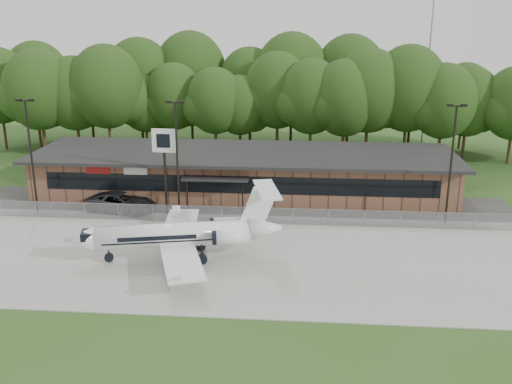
# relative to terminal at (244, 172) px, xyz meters

# --- Properties ---
(ground) EXTENTS (160.00, 160.00, 0.00)m
(ground) POSITION_rel_terminal_xyz_m (0.00, -23.94, -2.18)
(ground) COLOR #2A4B1A
(ground) RESTS_ON ground
(apron) EXTENTS (64.00, 18.00, 0.08)m
(apron) POSITION_rel_terminal_xyz_m (0.00, -15.94, -2.14)
(apron) COLOR #9E9B93
(apron) RESTS_ON ground
(parking_lot) EXTENTS (50.00, 9.00, 0.06)m
(parking_lot) POSITION_rel_terminal_xyz_m (0.00, -4.44, -2.15)
(parking_lot) COLOR #383835
(parking_lot) RESTS_ON ground
(terminal) EXTENTS (41.00, 11.65, 4.30)m
(terminal) POSITION_rel_terminal_xyz_m (0.00, 0.00, 0.00)
(terminal) COLOR brown
(terminal) RESTS_ON ground
(fence) EXTENTS (46.00, 0.04, 1.52)m
(fence) POSITION_rel_terminal_xyz_m (0.00, -8.94, -1.40)
(fence) COLOR gray
(fence) RESTS_ON ground
(treeline) EXTENTS (72.00, 12.00, 15.00)m
(treeline) POSITION_rel_terminal_xyz_m (0.00, 18.06, 5.32)
(treeline) COLOR #163410
(treeline) RESTS_ON ground
(radio_mast) EXTENTS (0.20, 0.20, 25.00)m
(radio_mast) POSITION_rel_terminal_xyz_m (22.00, 24.06, 10.32)
(radio_mast) COLOR gray
(radio_mast) RESTS_ON ground
(light_pole_left) EXTENTS (1.55, 0.30, 10.23)m
(light_pole_left) POSITION_rel_terminal_xyz_m (-18.00, -7.44, 3.80)
(light_pole_left) COLOR black
(light_pole_left) RESTS_ON ground
(light_pole_mid) EXTENTS (1.55, 0.30, 10.23)m
(light_pole_mid) POSITION_rel_terminal_xyz_m (-5.00, -7.44, 3.80)
(light_pole_mid) COLOR black
(light_pole_mid) RESTS_ON ground
(light_pole_right) EXTENTS (1.55, 0.30, 10.23)m
(light_pole_right) POSITION_rel_terminal_xyz_m (18.00, -7.44, 3.80)
(light_pole_right) COLOR black
(light_pole_right) RESTS_ON ground
(business_jet) EXTENTS (15.57, 14.00, 5.26)m
(business_jet) POSITION_rel_terminal_xyz_m (-2.82, -16.71, -0.29)
(business_jet) COLOR white
(business_jet) RESTS_ON ground
(suv) EXTENTS (6.85, 4.20, 1.77)m
(suv) POSITION_rel_terminal_xyz_m (-10.46, -6.69, -1.29)
(suv) COLOR #343437
(suv) RESTS_ON ground
(pole_sign) EXTENTS (2.04, 0.35, 7.75)m
(pole_sign) POSITION_rel_terminal_xyz_m (-6.19, -7.14, 3.75)
(pole_sign) COLOR black
(pole_sign) RESTS_ON ground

